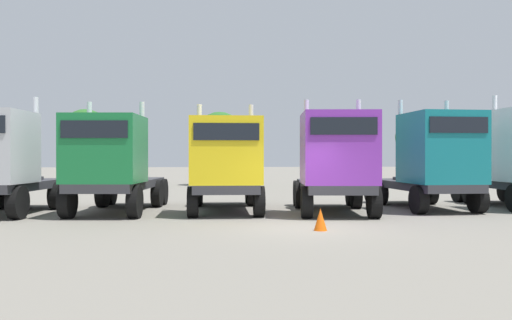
{
  "coord_description": "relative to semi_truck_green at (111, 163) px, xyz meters",
  "views": [
    {
      "loc": [
        -2.91,
        -14.6,
        1.98
      ],
      "look_at": [
        -0.88,
        4.88,
        1.9
      ],
      "focal_mm": 36.88,
      "sensor_mm": 36.0,
      "label": 1
    }
  ],
  "objects": [
    {
      "name": "oak_far_centre",
      "position": [
        4.45,
        19.27,
        1.75
      ],
      "size": [
        3.52,
        3.52,
        5.32
      ],
      "color": "#4C3823",
      "rests_on": "ground"
    },
    {
      "name": "oak_far_right",
      "position": [
        17.88,
        15.73,
        1.59
      ],
      "size": [
        3.08,
        3.08,
        4.93
      ],
      "color": "#4C3823",
      "rests_on": "ground"
    },
    {
      "name": "semi_truck_green",
      "position": [
        0.0,
        0.0,
        0.0
      ],
      "size": [
        3.16,
        6.55,
        4.0
      ],
      "rotation": [
        0.0,
        0.0,
        -1.67
      ],
      "color": "#333338",
      "rests_on": "ground"
    },
    {
      "name": "oak_far_left",
      "position": [
        -4.77,
        18.23,
        1.97
      ],
      "size": [
        3.11,
        3.11,
        5.34
      ],
      "color": "#4C3823",
      "rests_on": "ground"
    },
    {
      "name": "semi_truck_teal",
      "position": [
        11.79,
        0.07,
        0.12
      ],
      "size": [
        2.7,
        6.11,
        4.23
      ],
      "rotation": [
        0.0,
        0.0,
        -1.55
      ],
      "color": "#333338",
      "rests_on": "ground"
    },
    {
      "name": "semi_truck_purple",
      "position": [
        7.79,
        -0.92,
        0.08
      ],
      "size": [
        3.18,
        5.99,
        4.1
      ],
      "rotation": [
        0.0,
        0.0,
        -1.69
      ],
      "color": "#333338",
      "rests_on": "ground"
    },
    {
      "name": "semi_truck_yellow",
      "position": [
        3.99,
        -0.08,
        -0.04
      ],
      "size": [
        2.74,
        6.51,
        3.94
      ],
      "rotation": [
        0.0,
        0.0,
        -1.6
      ],
      "color": "#333338",
      "rests_on": "ground"
    },
    {
      "name": "traffic_cone_near",
      "position": [
        6.36,
        -4.79,
        -1.48
      ],
      "size": [
        0.36,
        0.36,
        0.61
      ],
      "primitive_type": "cone",
      "color": "#F2590C",
      "rests_on": "ground"
    },
    {
      "name": "ground",
      "position": [
        6.04,
        -4.2,
        -1.78
      ],
      "size": [
        200.0,
        200.0,
        0.0
      ],
      "primitive_type": "plane",
      "color": "slate"
    }
  ]
}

